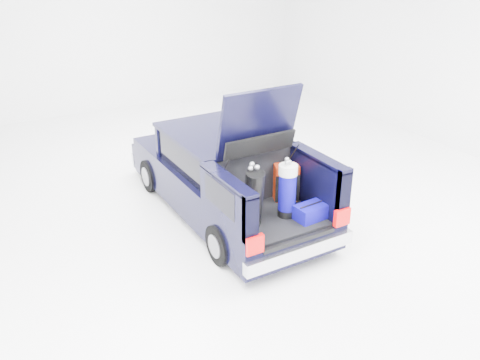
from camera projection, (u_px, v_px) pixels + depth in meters
ground at (226, 211)px, 8.95m from camera, size 14.00×14.00×0.00m
car at (222, 175)px, 8.75m from camera, size 1.87×4.65×2.47m
red_suitcase at (286, 182)px, 7.95m from camera, size 0.43×0.37×0.62m
black_golf_bag at (254, 199)px, 7.11m from camera, size 0.34×0.44×0.98m
blue_golf_bag at (287, 190)px, 7.42m from camera, size 0.36×0.36×0.92m
blue_duffel at (311, 212)px, 7.46m from camera, size 0.48×0.33×0.24m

